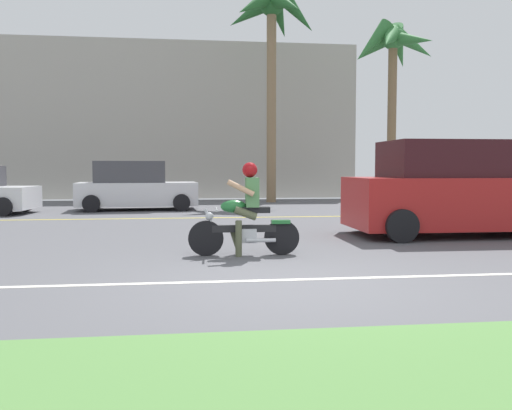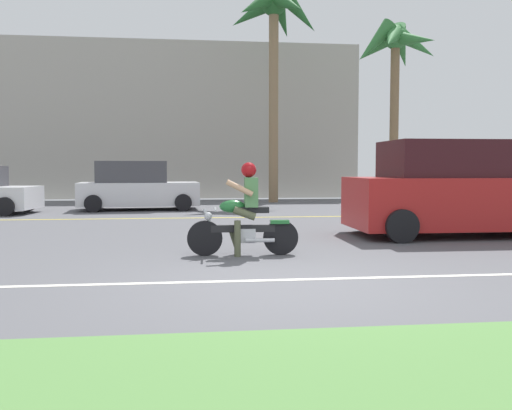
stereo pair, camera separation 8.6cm
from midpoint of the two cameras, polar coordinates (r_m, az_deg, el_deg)
name	(u,v)px [view 1 (the left image)]	position (r m, az deg, el deg)	size (l,w,h in m)	color
ground	(256,249)	(9.88, -0.29, -4.51)	(56.00, 30.00, 0.04)	#545459
lane_line_near	(285,280)	(7.06, 2.63, -7.70)	(50.40, 0.12, 0.01)	silver
lane_line_far	(229,217)	(15.77, -2.95, -1.29)	(50.40, 0.12, 0.01)	yellow
motorcyclist	(245,216)	(8.94, -1.41, -1.16)	(1.80, 0.59, 1.51)	black
suv_nearby	(461,190)	(12.36, 20.21, 1.48)	(4.78, 2.22, 1.97)	#AD1E1E
parked_car_1	(135,187)	(19.13, -12.44, 1.80)	(4.05, 2.16, 1.64)	silver
palm_tree_0	(393,52)	(23.34, 13.83, 15.03)	(3.60, 3.49, 7.25)	brown
palm_tree_1	(273,22)	(23.56, 1.62, 18.31)	(3.94, 4.11, 8.85)	#846B4C
building_far	(163,123)	(27.81, -9.61, 8.31)	(18.23, 4.00, 7.21)	#A8A399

